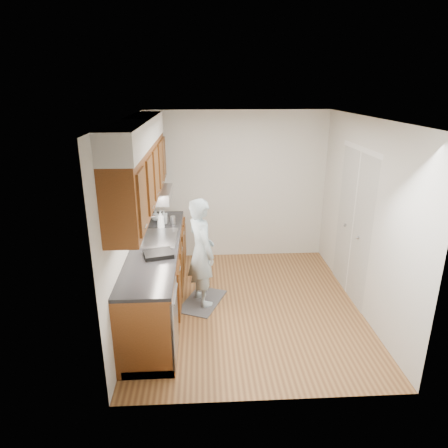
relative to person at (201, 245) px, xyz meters
name	(u,v)px	position (x,y,z in m)	size (l,w,h in m)	color
floor	(247,305)	(0.61, -0.13, -0.86)	(3.50, 3.50, 0.00)	olive
ceiling	(251,118)	(0.61, -0.13, 1.64)	(3.50, 3.50, 0.00)	white
wall_left	(130,222)	(-0.89, -0.13, 0.39)	(0.02, 3.50, 2.50)	beige
wall_right	(364,217)	(2.11, -0.13, 0.39)	(0.02, 3.50, 2.50)	beige
wall_back	(237,186)	(0.61, 1.62, 0.39)	(3.00, 0.02, 2.50)	beige
counter	(157,276)	(-0.59, -0.13, -0.37)	(0.64, 2.80, 1.30)	brown
upper_cabinets	(140,165)	(-0.72, -0.09, 1.09)	(0.47, 2.80, 1.21)	brown
closet_door	(353,226)	(2.10, 0.17, 0.17)	(0.02, 1.22, 2.05)	silver
floor_mat	(202,301)	(0.00, 0.00, -0.85)	(0.46, 0.78, 0.01)	#5C5C5E
person	(201,245)	(0.00, 0.00, 0.00)	(0.60, 0.40, 1.69)	#AAC3CF
soap_bottle_a	(161,219)	(-0.57, 0.45, 0.22)	(0.11, 0.11, 0.28)	silver
soap_bottle_b	(164,216)	(-0.55, 0.68, 0.19)	(0.10, 0.10, 0.21)	silver
soap_bottle_c	(156,215)	(-0.68, 0.82, 0.16)	(0.13, 0.13, 0.16)	silver
steel_can	(173,220)	(-0.41, 0.61, 0.15)	(0.07, 0.07, 0.13)	#A5A5AA
dish_rack	(158,254)	(-0.51, -0.52, 0.11)	(0.33, 0.28, 0.05)	black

